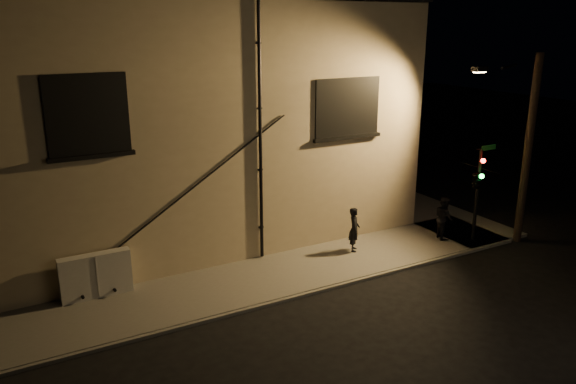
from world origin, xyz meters
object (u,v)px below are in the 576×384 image
utility_cabinet (96,275)px  streetlamp_pole (525,144)px  pedestrian_a (354,229)px  pedestrian_b (444,218)px  traffic_signal (477,179)px

utility_cabinet → streetlamp_pole: 15.03m
pedestrian_a → pedestrian_b: bearing=-67.0°
utility_cabinet → pedestrian_b: 12.23m
utility_cabinet → pedestrian_a: bearing=-5.4°
pedestrian_a → traffic_signal: (4.28, -1.38, 1.58)m
pedestrian_a → pedestrian_b: 3.64m
pedestrian_a → pedestrian_b: size_ratio=0.99×
pedestrian_b → pedestrian_a: bearing=98.3°
utility_cabinet → traffic_signal: 13.13m
utility_cabinet → pedestrian_b: size_ratio=1.27×
pedestrian_a → traffic_signal: size_ratio=0.45×
traffic_signal → streetlamp_pole: bearing=-16.9°
utility_cabinet → pedestrian_b: (12.14, -1.44, 0.13)m
streetlamp_pole → pedestrian_a: bearing=162.4°
pedestrian_a → pedestrian_b: (3.58, -0.63, 0.00)m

